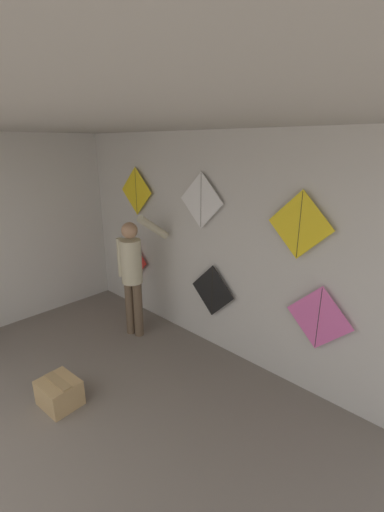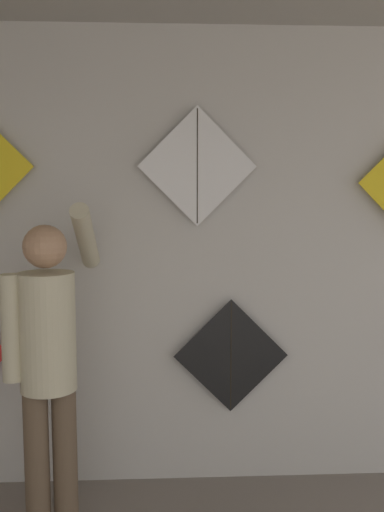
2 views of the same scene
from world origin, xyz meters
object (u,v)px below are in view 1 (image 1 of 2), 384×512
at_px(cardboard_box, 59,393).
at_px(kite_4, 201,201).
at_px(kite_1, 212,291).
at_px(kite_5, 300,225).
at_px(kite_2, 319,318).
at_px(kite_0, 133,259).
at_px(kite_3, 136,191).
at_px(shopkeeper, 133,269).

distance_m(cardboard_box, kite_4, 2.69).
bearing_deg(kite_1, kite_5, 0.00).
xyz_separation_m(kite_2, kite_4, (-1.63, 0.00, 1.02)).
xyz_separation_m(kite_0, kite_2, (3.12, 0.00, 0.10)).
height_order(cardboard_box, kite_4, kite_4).
height_order(cardboard_box, kite_3, kite_3).
xyz_separation_m(kite_2, kite_3, (-2.94, 0.00, 1.01)).
xyz_separation_m(kite_0, kite_1, (1.70, 0.00, -0.04)).
height_order(kite_0, kite_1, kite_0).
height_order(kite_0, kite_2, kite_2).
bearing_deg(kite_5, kite_1, 180.00).
relative_size(shopkeeper, cardboard_box, 4.08).
relative_size(shopkeeper, kite_5, 2.50).
xyz_separation_m(kite_3, kite_4, (1.31, 0.00, 0.00)).
height_order(kite_1, kite_4, kite_4).
bearing_deg(kite_4, kite_3, 180.00).
height_order(cardboard_box, kite_5, kite_5).
distance_m(shopkeeper, kite_2, 2.48).
xyz_separation_m(kite_4, kite_5, (1.32, 0.00, -0.10)).
bearing_deg(kite_5, shopkeeper, -166.27).
xyz_separation_m(kite_1, kite_4, (-0.21, 0.00, 1.15)).
bearing_deg(kite_4, kite_2, 0.00).
relative_size(shopkeeper, kite_1, 2.50).
bearing_deg(kite_0, kite_4, 0.00).
bearing_deg(cardboard_box, kite_2, 46.56).
distance_m(kite_0, kite_1, 1.70).
bearing_deg(shopkeeper, kite_3, 118.00).
xyz_separation_m(shopkeeper, kite_4, (0.80, 0.52, 0.97)).
height_order(kite_1, kite_5, kite_5).
bearing_deg(cardboard_box, shopkeeper, 111.65).
xyz_separation_m(shopkeeper, cardboard_box, (0.57, -1.44, -0.85)).
relative_size(cardboard_box, kite_1, 0.61).
bearing_deg(kite_4, kite_5, 0.00).
bearing_deg(kite_2, kite_5, 180.00).
distance_m(cardboard_box, kite_0, 2.44).
bearing_deg(shopkeeper, kite_2, -4.66).
distance_m(kite_1, kite_4, 1.17).
bearing_deg(kite_1, kite_2, 0.00).
bearing_deg(cardboard_box, kite_5, 51.66).
height_order(kite_2, kite_5, kite_5).
relative_size(cardboard_box, kite_4, 0.61).
distance_m(shopkeeper, kite_1, 1.14).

